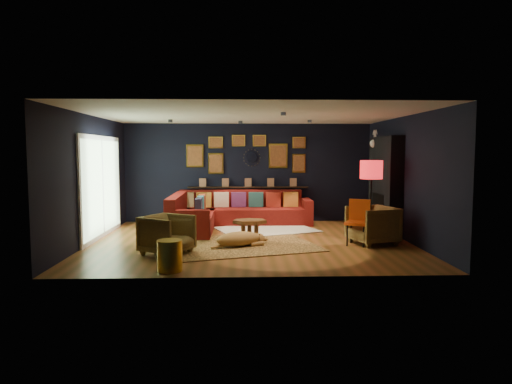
{
  "coord_description": "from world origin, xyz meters",
  "views": [
    {
      "loc": [
        -0.21,
        -9.37,
        1.85
      ],
      "look_at": [
        0.13,
        0.3,
        1.0
      ],
      "focal_mm": 32.0,
      "sensor_mm": 36.0,
      "label": 1
    }
  ],
  "objects_px": {
    "orange_chair": "(358,218)",
    "floor_lamp": "(371,173)",
    "pouf": "(191,227)",
    "sectional": "(224,214)",
    "dog": "(239,236)",
    "coffee_table": "(250,223)",
    "armchair_left": "(167,233)",
    "gold_stool": "(170,256)",
    "armchair_right": "(372,223)"
  },
  "relations": [
    {
      "from": "armchair_right",
      "to": "coffee_table",
      "type": "bearing_deg",
      "value": -123.44
    },
    {
      "from": "coffee_table",
      "to": "gold_stool",
      "type": "distance_m",
      "value": 2.95
    },
    {
      "from": "pouf",
      "to": "orange_chair",
      "type": "bearing_deg",
      "value": -16.63
    },
    {
      "from": "armchair_right",
      "to": "gold_stool",
      "type": "relative_size",
      "value": 1.74
    },
    {
      "from": "sectional",
      "to": "orange_chair",
      "type": "relative_size",
      "value": 3.77
    },
    {
      "from": "pouf",
      "to": "armchair_right",
      "type": "distance_m",
      "value": 3.88
    },
    {
      "from": "dog",
      "to": "floor_lamp",
      "type": "bearing_deg",
      "value": -12.78
    },
    {
      "from": "sectional",
      "to": "armchair_left",
      "type": "distance_m",
      "value": 3.11
    },
    {
      "from": "floor_lamp",
      "to": "sectional",
      "type": "bearing_deg",
      "value": 149.17
    },
    {
      "from": "coffee_table",
      "to": "orange_chair",
      "type": "bearing_deg",
      "value": -18.76
    },
    {
      "from": "pouf",
      "to": "orange_chair",
      "type": "distance_m",
      "value": 3.61
    },
    {
      "from": "sectional",
      "to": "armchair_right",
      "type": "height_order",
      "value": "sectional"
    },
    {
      "from": "armchair_left",
      "to": "dog",
      "type": "height_order",
      "value": "armchair_left"
    },
    {
      "from": "dog",
      "to": "pouf",
      "type": "bearing_deg",
      "value": 107.61
    },
    {
      "from": "pouf",
      "to": "gold_stool",
      "type": "distance_m",
      "value": 2.95
    },
    {
      "from": "armchair_right",
      "to": "gold_stool",
      "type": "xyz_separation_m",
      "value": [
        -3.76,
        -1.97,
        -0.18
      ]
    },
    {
      "from": "sectional",
      "to": "orange_chair",
      "type": "xyz_separation_m",
      "value": [
        2.76,
        -2.24,
        0.21
      ]
    },
    {
      "from": "armchair_left",
      "to": "dog",
      "type": "relative_size",
      "value": 0.63
    },
    {
      "from": "sectional",
      "to": "floor_lamp",
      "type": "bearing_deg",
      "value": -30.83
    },
    {
      "from": "pouf",
      "to": "orange_chair",
      "type": "relative_size",
      "value": 0.56
    },
    {
      "from": "coffee_table",
      "to": "pouf",
      "type": "distance_m",
      "value": 1.33
    },
    {
      "from": "pouf",
      "to": "floor_lamp",
      "type": "height_order",
      "value": "floor_lamp"
    },
    {
      "from": "coffee_table",
      "to": "dog",
      "type": "relative_size",
      "value": 0.6
    },
    {
      "from": "armchair_right",
      "to": "dog",
      "type": "xyz_separation_m",
      "value": [
        -2.69,
        -0.21,
        -0.21
      ]
    },
    {
      "from": "coffee_table",
      "to": "gold_stool",
      "type": "relative_size",
      "value": 1.54
    },
    {
      "from": "armchair_left",
      "to": "armchair_right",
      "type": "distance_m",
      "value": 4.06
    },
    {
      "from": "coffee_table",
      "to": "pouf",
      "type": "bearing_deg",
      "value": 167.04
    },
    {
      "from": "armchair_left",
      "to": "floor_lamp",
      "type": "height_order",
      "value": "floor_lamp"
    },
    {
      "from": "gold_stool",
      "to": "orange_chair",
      "type": "relative_size",
      "value": 0.54
    },
    {
      "from": "sectional",
      "to": "armchair_right",
      "type": "relative_size",
      "value": 4.03
    },
    {
      "from": "sectional",
      "to": "gold_stool",
      "type": "distance_m",
      "value": 4.22
    },
    {
      "from": "armchair_left",
      "to": "sectional",
      "type": "bearing_deg",
      "value": 13.7
    },
    {
      "from": "pouf",
      "to": "armchair_right",
      "type": "bearing_deg",
      "value": -14.69
    },
    {
      "from": "pouf",
      "to": "gold_stool",
      "type": "xyz_separation_m",
      "value": [
        -0.01,
        -2.95,
        0.05
      ]
    },
    {
      "from": "armchair_right",
      "to": "orange_chair",
      "type": "bearing_deg",
      "value": -99.05
    },
    {
      "from": "coffee_table",
      "to": "armchair_left",
      "type": "xyz_separation_m",
      "value": [
        -1.53,
        -1.46,
        0.07
      ]
    },
    {
      "from": "armchair_left",
      "to": "orange_chair",
      "type": "xyz_separation_m",
      "value": [
        3.68,
        0.73,
        0.14
      ]
    },
    {
      "from": "sectional",
      "to": "dog",
      "type": "xyz_separation_m",
      "value": [
        0.37,
        -2.4,
        -0.11
      ]
    },
    {
      "from": "dog",
      "to": "gold_stool",
      "type": "bearing_deg",
      "value": -145.32
    },
    {
      "from": "armchair_left",
      "to": "armchair_right",
      "type": "bearing_deg",
      "value": -48.05
    },
    {
      "from": "coffee_table",
      "to": "orange_chair",
      "type": "relative_size",
      "value": 0.83
    },
    {
      "from": "coffee_table",
      "to": "orange_chair",
      "type": "height_order",
      "value": "orange_chair"
    },
    {
      "from": "pouf",
      "to": "floor_lamp",
      "type": "relative_size",
      "value": 0.3
    },
    {
      "from": "sectional",
      "to": "dog",
      "type": "relative_size",
      "value": 2.72
    },
    {
      "from": "coffee_table",
      "to": "armchair_right",
      "type": "relative_size",
      "value": 0.88
    },
    {
      "from": "armchair_left",
      "to": "orange_chair",
      "type": "height_order",
      "value": "orange_chair"
    },
    {
      "from": "orange_chair",
      "to": "dog",
      "type": "relative_size",
      "value": 0.72
    },
    {
      "from": "coffee_table",
      "to": "pouf",
      "type": "height_order",
      "value": "coffee_table"
    },
    {
      "from": "orange_chair",
      "to": "floor_lamp",
      "type": "relative_size",
      "value": 0.54
    },
    {
      "from": "armchair_right",
      "to": "orange_chair",
      "type": "height_order",
      "value": "orange_chair"
    }
  ]
}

